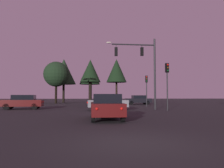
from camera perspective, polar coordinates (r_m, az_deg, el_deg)
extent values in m
plane|color=black|center=(31.02, -3.41, -5.75)|extent=(168.00, 168.00, 0.00)
cylinder|color=#232326|center=(23.40, 11.14, 2.61)|extent=(0.20, 0.20, 7.47)
cylinder|color=#232326|center=(23.32, 5.61, 10.21)|extent=(4.57, 0.20, 0.14)
ellipsoid|color=#F4EACC|center=(22.97, -0.83, 10.79)|extent=(0.56, 0.28, 0.16)
cylinder|color=#232326|center=(23.50, 7.83, 9.79)|extent=(0.05, 0.05, 0.26)
cube|color=black|center=(23.38, 7.84, 8.41)|extent=(0.30, 0.24, 0.90)
sphere|color=red|center=(23.57, 7.75, 9.01)|extent=(0.18, 0.18, 0.18)
sphere|color=#56380C|center=(23.51, 7.75, 8.34)|extent=(0.18, 0.18, 0.18)
sphere|color=#0C4219|center=(23.45, 7.76, 7.67)|extent=(0.18, 0.18, 0.18)
cylinder|color=#232326|center=(22.98, 1.08, 9.97)|extent=(0.05, 0.05, 0.33)
cube|color=black|center=(22.85, 1.08, 8.46)|extent=(0.30, 0.24, 0.90)
sphere|color=red|center=(23.04, 1.03, 9.08)|extent=(0.18, 0.18, 0.18)
sphere|color=#56380C|center=(22.98, 1.04, 8.39)|extent=(0.18, 0.18, 0.18)
sphere|color=#0C4219|center=(22.93, 1.04, 7.71)|extent=(0.18, 0.18, 0.18)
cylinder|color=#232326|center=(29.04, 9.04, -2.74)|extent=(0.12, 0.12, 3.20)
cube|color=black|center=(29.13, 9.00, 1.29)|extent=(0.32, 0.27, 0.90)
sphere|color=red|center=(29.02, 9.04, 1.87)|extent=(0.18, 0.18, 0.18)
sphere|color=#56380C|center=(28.99, 9.04, 1.32)|extent=(0.18, 0.18, 0.18)
sphere|color=#0C4219|center=(28.97, 9.05, 0.76)|extent=(0.18, 0.18, 0.18)
cylinder|color=#232326|center=(21.62, 14.27, -1.91)|extent=(0.12, 0.12, 3.68)
cube|color=black|center=(21.79, 14.19, 4.11)|extent=(0.35, 0.31, 0.90)
sphere|color=red|center=(21.71, 14.39, 4.89)|extent=(0.18, 0.18, 0.18)
sphere|color=#56380C|center=(21.68, 14.40, 4.16)|extent=(0.18, 0.18, 0.18)
sphere|color=#0C4219|center=(21.64, 14.41, 3.42)|extent=(0.18, 0.18, 0.18)
cube|color=#4C0F0F|center=(13.14, -1.53, -6.41)|extent=(1.81, 4.13, 0.68)
cube|color=black|center=(12.97, -1.47, -3.80)|extent=(1.56, 2.23, 0.52)
cylinder|color=black|center=(14.49, -5.13, -7.44)|extent=(0.20, 0.64, 0.64)
cylinder|color=black|center=(14.60, 1.23, -7.42)|extent=(0.20, 0.64, 0.64)
cylinder|color=black|center=(11.77, -4.96, -8.44)|extent=(0.20, 0.64, 0.64)
cylinder|color=black|center=(11.91, 2.86, -8.39)|extent=(0.20, 0.64, 0.64)
sphere|color=red|center=(11.04, -4.00, -6.51)|extent=(0.14, 0.14, 0.14)
sphere|color=red|center=(11.15, 2.54, -6.48)|extent=(0.14, 0.14, 0.14)
cube|color=#4C0F0F|center=(25.07, -22.42, -4.63)|extent=(4.27, 2.09, 0.68)
cube|color=black|center=(25.03, -22.05, -3.26)|extent=(2.34, 1.71, 0.52)
cylinder|color=black|center=(24.65, -25.98, -5.37)|extent=(0.65, 0.24, 0.64)
cylinder|color=black|center=(26.21, -24.97, -5.24)|extent=(0.65, 0.24, 0.64)
cylinder|color=black|center=(24.02, -19.66, -5.57)|extent=(0.65, 0.24, 0.64)
cylinder|color=black|center=(25.61, -19.02, -5.42)|extent=(0.65, 0.24, 0.64)
sphere|color=red|center=(24.06, -17.88, -4.55)|extent=(0.14, 0.14, 0.14)
sphere|color=red|center=(25.32, -17.46, -4.48)|extent=(0.14, 0.14, 0.14)
cube|color=gray|center=(21.75, -1.15, -5.12)|extent=(4.02, 1.94, 0.68)
cube|color=black|center=(21.72, -1.55, -3.54)|extent=(2.20, 1.61, 0.52)
cylinder|color=black|center=(22.74, 1.87, -5.89)|extent=(0.65, 0.23, 0.64)
cylinder|color=black|center=(21.21, 2.62, -6.09)|extent=(0.65, 0.23, 0.64)
cylinder|color=black|center=(22.42, -4.73, -5.92)|extent=(0.65, 0.23, 0.64)
cylinder|color=black|center=(20.87, -4.45, -6.13)|extent=(0.65, 0.23, 0.64)
sphere|color=red|center=(22.20, -6.46, -4.81)|extent=(0.14, 0.14, 0.14)
sphere|color=red|center=(20.97, -6.34, -4.90)|extent=(0.14, 0.14, 0.14)
cube|color=black|center=(36.26, 6.87, -4.31)|extent=(4.27, 2.07, 0.68)
cube|color=black|center=(36.30, 7.09, -3.37)|extent=(2.35, 1.67, 0.52)
cylinder|color=black|center=(35.15, 5.11, -4.92)|extent=(0.65, 0.25, 0.64)
cylinder|color=black|center=(36.63, 4.47, -4.85)|extent=(0.65, 0.25, 0.64)
cylinder|color=black|center=(35.97, 9.32, -4.85)|extent=(0.65, 0.25, 0.64)
cylinder|color=black|center=(37.42, 8.53, -4.79)|extent=(0.65, 0.25, 0.64)
sphere|color=red|center=(36.36, 10.29, -4.13)|extent=(0.14, 0.14, 0.14)
sphere|color=red|center=(37.50, 9.64, -4.10)|extent=(0.14, 0.14, 0.14)
cylinder|color=black|center=(30.70, -5.72, -2.63)|extent=(0.45, 0.45, 3.36)
cone|color=black|center=(30.90, -5.69, 3.45)|extent=(2.91, 2.91, 3.20)
cylinder|color=black|center=(46.89, -5.87, -2.46)|extent=(0.39, 0.39, 3.93)
cone|color=black|center=(47.10, -5.85, 2.33)|extent=(4.43, 4.43, 3.95)
cylinder|color=black|center=(47.05, -12.56, -2.41)|extent=(0.47, 0.47, 3.91)
cone|color=black|center=(47.33, -12.49, 3.19)|extent=(5.10, 5.10, 5.33)
cylinder|color=black|center=(46.82, 1.19, -2.21)|extent=(0.42, 0.42, 4.37)
cone|color=black|center=(47.13, 1.18, 3.53)|extent=(4.39, 4.39, 5.05)
cylinder|color=black|center=(42.29, -14.44, -2.35)|extent=(0.43, 0.43, 3.86)
sphere|color=black|center=(42.48, -14.37, 2.51)|extent=(4.76, 4.76, 4.76)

